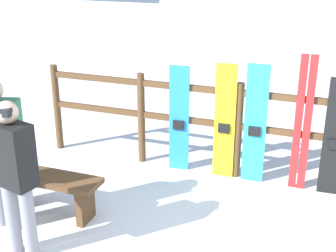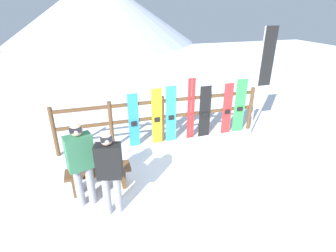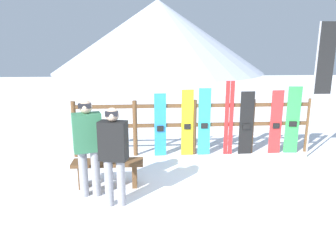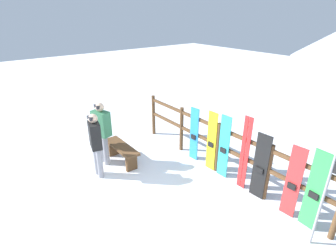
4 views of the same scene
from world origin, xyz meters
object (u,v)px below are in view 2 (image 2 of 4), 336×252
ski_pair_red (191,109)px  snowboard_black_stripe (205,112)px  snowboard_green (240,106)px  bench (99,175)px  snowboard_blue (134,121)px  rental_flag (263,69)px  person_black (110,169)px  snowboard_yellow (157,117)px  person_plaid_green (81,160)px  snowboard_red (227,109)px  snowboard_cyan (171,115)px

ski_pair_red → snowboard_black_stripe: ski_pair_red is taller
snowboard_green → bench: bearing=-158.6°
snowboard_blue → snowboard_green: (3.01, 0.00, 0.06)m
snowboard_blue → rental_flag: 3.57m
bench → person_black: person_black is taller
snowboard_yellow → rental_flag: 2.99m
person_plaid_green → person_black: size_ratio=1.04×
bench → snowboard_green: (4.00, 1.56, 0.42)m
person_plaid_green → snowboard_yellow: bearing=46.1°
snowboard_yellow → snowboard_black_stripe: size_ratio=1.04×
snowboard_blue → snowboard_red: size_ratio=0.97×
person_plaid_green → rental_flag: rental_flag is taller
person_plaid_green → snowboard_red: (3.87, 1.92, -0.21)m
snowboard_yellow → rental_flag: (2.76, -0.33, 1.12)m
ski_pair_red → bench: bearing=-148.2°
snowboard_yellow → snowboard_green: snowboard_green is taller
snowboard_cyan → snowboard_black_stripe: bearing=-0.0°
person_plaid_green → snowboard_red: size_ratio=1.11×
person_black → snowboard_green: person_black is taller
bench → snowboard_green: 4.31m
snowboard_cyan → snowboard_red: (1.64, -0.00, -0.03)m
bench → person_plaid_green: bearing=-126.0°
person_black → snowboard_black_stripe: bearing=39.8°
snowboard_yellow → ski_pair_red: bearing=0.2°
person_black → rental_flag: size_ratio=0.54×
snowboard_blue → rental_flag: (3.36, -0.33, 1.16)m
bench → ski_pair_red: bearing=31.8°
snowboard_cyan → snowboard_green: bearing=0.0°
snowboard_red → rental_flag: (0.74, -0.33, 1.14)m
snowboard_green → snowboard_black_stripe: bearing=-180.0°
bench → person_black: 0.93m
snowboard_black_stripe → rental_flag: rental_flag is taller
snowboard_green → ski_pair_red: bearing=179.9°
person_plaid_green → snowboard_black_stripe: (3.19, 1.92, -0.22)m
bench → person_black: (0.19, -0.72, 0.56)m
snowboard_yellow → snowboard_green: size_ratio=0.97×
person_plaid_green → snowboard_blue: size_ratio=1.14×
snowboard_cyan → rental_flag: size_ratio=0.52×
person_plaid_green → person_black: 0.58m
ski_pair_red → person_plaid_green: bearing=-145.4°
ski_pair_red → rental_flag: bearing=-10.3°
snowboard_red → bench: bearing=-156.6°
person_plaid_green → snowboard_green: 4.67m
snowboard_cyan → ski_pair_red: 0.56m
snowboard_blue → rental_flag: bearing=-5.5°
snowboard_green → person_plaid_green: bearing=-155.7°
snowboard_black_stripe → person_black: bearing=-140.2°
snowboard_black_stripe → rental_flag: (1.42, -0.33, 1.15)m
person_plaid_green → snowboard_black_stripe: bearing=31.1°
snowboard_cyan → snowboard_red: size_ratio=1.04×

